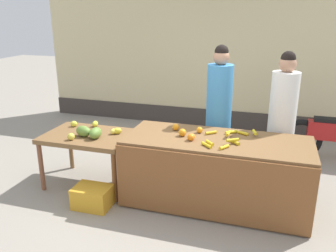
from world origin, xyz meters
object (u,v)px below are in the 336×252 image
object	(u,v)px
vendor_woman_blue_shirt	(219,114)
produce_crate	(93,197)
vendor_woman_white_shirt	(282,122)
parked_motorcycle	(334,138)
produce_sack	(163,156)

from	to	relation	value
vendor_woman_blue_shirt	produce_crate	bearing A→B (deg)	-136.34
vendor_woman_blue_shirt	vendor_woman_white_shirt	xyz separation A→B (m)	(0.81, -0.04, -0.03)
vendor_woman_white_shirt	parked_motorcycle	world-z (taller)	vendor_woman_white_shirt
parked_motorcycle	produce_sack	xyz separation A→B (m)	(-2.41, -1.08, -0.17)
vendor_woman_white_shirt	parked_motorcycle	xyz separation A→B (m)	(0.82, 1.09, -0.51)
produce_crate	produce_sack	distance (m)	1.31
produce_crate	vendor_woman_white_shirt	bearing A→B (deg)	29.61
produce_sack	parked_motorcycle	bearing A→B (deg)	24.16
produce_sack	vendor_woman_blue_shirt	bearing A→B (deg)	2.01
produce_crate	vendor_woman_blue_shirt	bearing A→B (deg)	43.66
parked_motorcycle	produce_sack	distance (m)	2.65
parked_motorcycle	vendor_woman_white_shirt	bearing A→B (deg)	-127.01
vendor_woman_white_shirt	produce_crate	world-z (taller)	vendor_woman_white_shirt
vendor_woman_white_shirt	produce_sack	world-z (taller)	vendor_woman_white_shirt
vendor_woman_blue_shirt	vendor_woman_white_shirt	bearing A→B (deg)	-2.50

